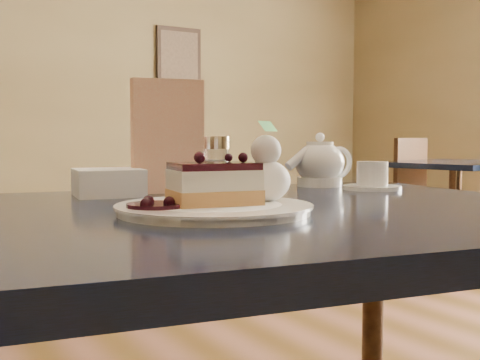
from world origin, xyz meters
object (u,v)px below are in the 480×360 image
dessert_plate (214,209)px  tea_set (330,167)px  bg_table_far_right (454,251)px  cheesecake_slice (214,184)px  main_table (203,262)px

dessert_plate → tea_set: (0.42, 0.27, 0.04)m
bg_table_far_right → cheesecake_slice: bearing=-155.4°
cheesecake_slice → main_table: bearing=90.0°
main_table → tea_set: 0.48m
main_table → tea_set: bearing=37.0°
main_table → bg_table_far_right: 3.52m
cheesecake_slice → bg_table_far_right: 3.57m
cheesecake_slice → dessert_plate: bearing=53.2°
main_table → cheesecake_slice: size_ratio=9.95×
dessert_plate → bg_table_far_right: bearing=34.8°
bg_table_far_right → main_table: bearing=-155.9°
dessert_plate → cheesecake_slice: size_ratio=2.07×
cheesecake_slice → bg_table_far_right: (2.88, 2.00, -0.70)m
main_table → cheesecake_slice: 0.13m
dessert_plate → cheesecake_slice: bearing=-135.0°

